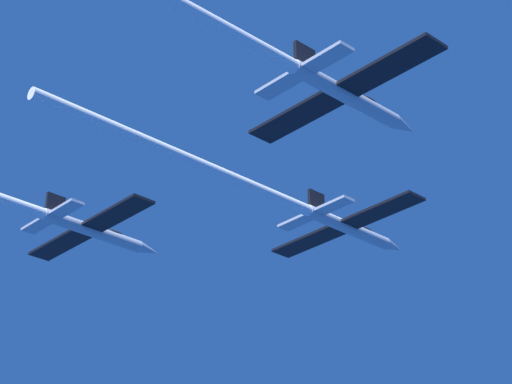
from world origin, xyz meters
TOP-DOWN VIEW (x-y plane):
  - jet_lead at (0.37, -10.87)m, footprint 20.03×48.19m
  - jet_right_wing at (18.57, -35.06)m, footprint 20.03×57.68m

SIDE VIEW (x-z plane):
  - jet_right_wing at x=18.57m, z-range -1.91..1.41m
  - jet_lead at x=0.37m, z-range -1.48..1.84m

